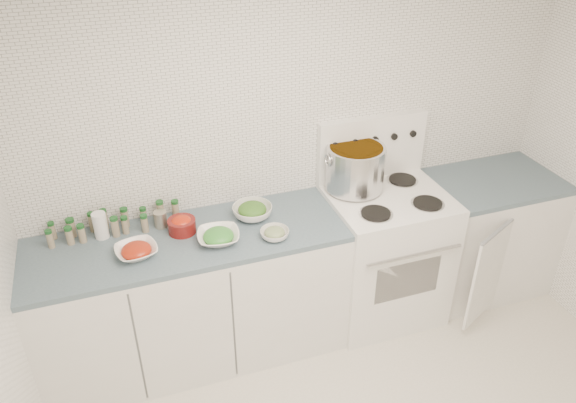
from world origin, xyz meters
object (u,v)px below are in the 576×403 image
object	(u,v)px
stock_pot	(355,166)
bowl_tomato	(136,251)
stove	(383,251)
bowl_snowpea	(218,236)

from	to	relation	value
stock_pot	bowl_tomato	bearing A→B (deg)	-170.88
stove	bowl_snowpea	distance (m)	1.22
bowl_tomato	bowl_snowpea	size ratio (longest dim) A/B	0.95
stock_pot	bowl_tomato	xyz separation A→B (m)	(-1.42, -0.23, -0.17)
stove	bowl_tomato	size ratio (longest dim) A/B	5.22
stove	bowl_snowpea	bearing A→B (deg)	-175.59
stove	stock_pot	bearing A→B (deg)	138.24
stove	stock_pot	xyz separation A→B (m)	(-0.18, 0.16, 0.60)
stock_pot	bowl_snowpea	distance (m)	1.01
bowl_snowpea	bowl_tomato	bearing A→B (deg)	177.86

